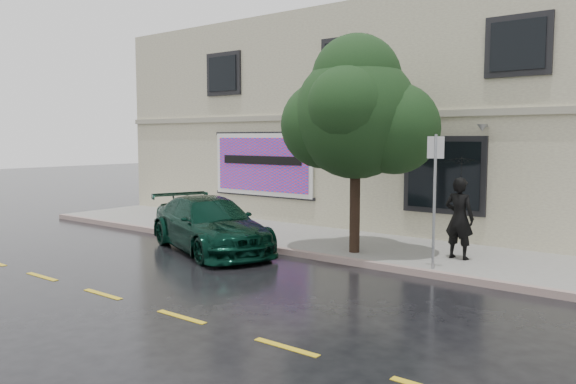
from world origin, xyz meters
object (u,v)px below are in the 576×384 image
Objects in this scene: car at (210,224)px; pedestrian at (459,218)px; street_tree at (356,117)px; fire_hydrant at (195,216)px.

car is 2.51× the size of pedestrian.
pedestrian is 3.39m from street_tree.
car reaches higher than fire_hydrant.
fire_hydrant is at bearing 12.05° from pedestrian.
car is at bearing -49.03° from fire_hydrant.
street_tree reaches higher than fire_hydrant.
pedestrian is (5.79, 2.34, 0.41)m from car.
car is 6.26m from pedestrian.
street_tree is 6.30m from fire_hydrant.
street_tree is at bearing 25.23° from pedestrian.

